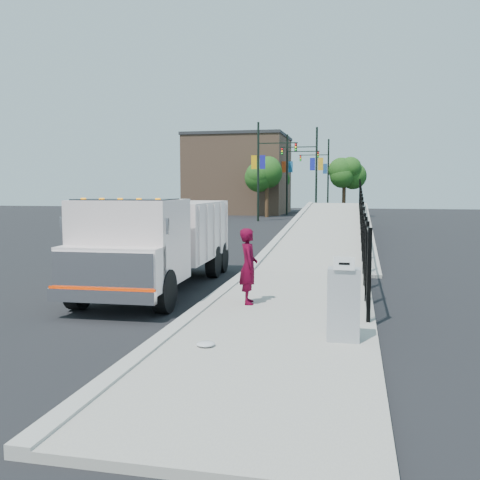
# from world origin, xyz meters

# --- Properties ---
(ground) EXTENTS (120.00, 120.00, 0.00)m
(ground) POSITION_xyz_m (0.00, 0.00, 0.00)
(ground) COLOR black
(ground) RESTS_ON ground
(sidewalk) EXTENTS (3.55, 12.00, 0.12)m
(sidewalk) POSITION_xyz_m (1.93, -2.00, 0.06)
(sidewalk) COLOR #9E998E
(sidewalk) RESTS_ON ground
(curb) EXTENTS (0.30, 12.00, 0.16)m
(curb) POSITION_xyz_m (0.00, -2.00, 0.08)
(curb) COLOR #ADAAA3
(curb) RESTS_ON ground
(ramp) EXTENTS (3.95, 24.06, 3.19)m
(ramp) POSITION_xyz_m (2.12, 16.00, 0.00)
(ramp) COLOR #9E998E
(ramp) RESTS_ON ground
(iron_fence) EXTENTS (0.10, 28.00, 1.80)m
(iron_fence) POSITION_xyz_m (3.55, 12.00, 0.90)
(iron_fence) COLOR black
(iron_fence) RESTS_ON ground
(truck) EXTENTS (2.61, 7.39, 2.51)m
(truck) POSITION_xyz_m (-1.88, 0.85, 1.41)
(truck) COLOR black
(truck) RESTS_ON ground
(worker) EXTENTS (0.56, 0.71, 1.71)m
(worker) POSITION_xyz_m (0.94, -0.84, 0.98)
(worker) COLOR #4D021A
(worker) RESTS_ON sidewalk
(utility_cabinet) EXTENTS (0.55, 0.40, 1.25)m
(utility_cabinet) POSITION_xyz_m (3.10, -3.36, 0.75)
(utility_cabinet) COLOR gray
(utility_cabinet) RESTS_ON sidewalk
(arrow_sign) EXTENTS (0.35, 0.04, 0.22)m
(arrow_sign) POSITION_xyz_m (3.10, -3.58, 1.48)
(arrow_sign) COLOR white
(arrow_sign) RESTS_ON utility_cabinet
(debris) EXTENTS (0.32, 0.32, 0.08)m
(debris) POSITION_xyz_m (0.88, -4.21, 0.16)
(debris) COLOR silver
(debris) RESTS_ON sidewalk
(light_pole_0) EXTENTS (3.77, 0.22, 8.00)m
(light_pole_0) POSITION_xyz_m (-4.20, 30.53, 4.36)
(light_pole_0) COLOR black
(light_pole_0) RESTS_ON ground
(light_pole_1) EXTENTS (3.77, 0.22, 8.00)m
(light_pole_1) POSITION_xyz_m (-0.44, 35.08, 4.36)
(light_pole_1) COLOR black
(light_pole_1) RESTS_ON ground
(light_pole_2) EXTENTS (3.78, 0.22, 8.00)m
(light_pole_2) POSITION_xyz_m (-3.15, 40.92, 4.36)
(light_pole_2) COLOR black
(light_pole_2) RESTS_ON ground
(light_pole_3) EXTENTS (3.77, 0.22, 8.00)m
(light_pole_3) POSITION_xyz_m (0.00, 46.90, 4.36)
(light_pole_3) COLOR black
(light_pole_3) RESTS_ON ground
(tree_0) EXTENTS (3.01, 3.01, 5.51)m
(tree_0) POSITION_xyz_m (-4.81, 36.82, 3.96)
(tree_0) COLOR #382314
(tree_0) RESTS_ON ground
(tree_1) EXTENTS (2.29, 2.29, 5.15)m
(tree_1) POSITION_xyz_m (2.22, 38.06, 3.92)
(tree_1) COLOR #382314
(tree_1) RESTS_ON ground
(tree_2) EXTENTS (2.89, 2.89, 5.45)m
(tree_2) POSITION_xyz_m (-5.44, 47.28, 3.96)
(tree_2) COLOR #382314
(tree_2) RESTS_ON ground
(building) EXTENTS (10.00, 10.00, 8.00)m
(building) POSITION_xyz_m (-9.00, 44.00, 4.00)
(building) COLOR #8C664C
(building) RESTS_ON ground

